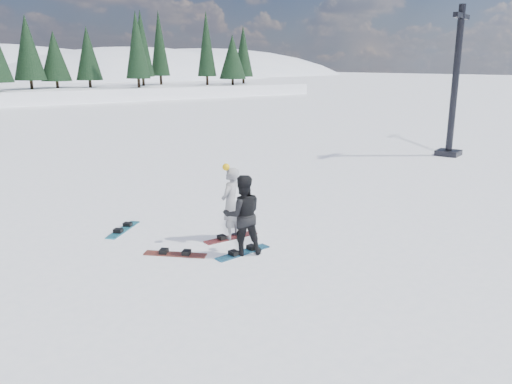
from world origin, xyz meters
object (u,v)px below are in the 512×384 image
at_px(lift_tower, 454,96).
at_px(snowboarder_man, 243,215).
at_px(snowboard_loose_b, 175,254).
at_px(snowboard_loose_a, 123,230).
at_px(snowboarder_woman, 231,203).

bearing_deg(lift_tower, snowboarder_man, -179.63).
bearing_deg(snowboarder_man, snowboard_loose_b, -9.27).
xyz_separation_m(lift_tower, snowboard_loose_a, (-17.53, -1.56, -2.89)).
relative_size(snowboarder_woman, snowboard_loose_a, 1.35).
height_order(snowboarder_woman, snowboarder_man, snowboarder_woman).
relative_size(lift_tower, snowboarder_woman, 3.51).
bearing_deg(snowboarder_woman, snowboard_loose_a, -79.01).
height_order(lift_tower, snowboard_loose_a, lift_tower).
height_order(lift_tower, snowboarder_woman, lift_tower).
height_order(snowboarder_man, snowboard_loose_b, snowboarder_man).
bearing_deg(snowboard_loose_b, snowboarder_man, 12.57).
relative_size(snowboarder_man, snowboard_loose_a, 1.28).
distance_m(lift_tower, snowboarder_woman, 16.08).
distance_m(lift_tower, snowboarder_man, 16.71).
xyz_separation_m(lift_tower, snowboard_loose_b, (-17.22, -4.05, -2.89)).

